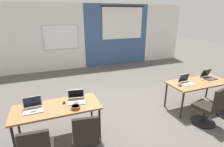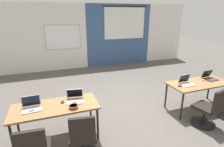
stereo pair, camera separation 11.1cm
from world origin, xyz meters
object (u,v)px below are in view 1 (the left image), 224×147
object	(u,v)px
mouse_near_right_inner	(180,85)
mouse_near_left_inner	(64,103)
mouse_near_right_end	(202,79)
laptop_near_right_inner	(186,82)
desk_near_left	(57,109)
laptop_near_left_end	(33,108)
chair_near_left_inner	(86,141)
desk_near_right	(198,84)
laptop_near_left_inner	(76,99)
snack_bowl	(76,107)
chair_near_right_inner	(208,109)
laptop_near_right_end	(209,77)

from	to	relation	value
mouse_near_right_inner	mouse_near_left_inner	xyz separation A→B (m)	(-2.71, 0.14, 0.00)
mouse_near_right_end	laptop_near_right_inner	world-z (taller)	laptop_near_right_inner
mouse_near_left_inner	desk_near_left	bearing A→B (deg)	-148.83
mouse_near_left_inner	laptop_near_left_end	xyz separation A→B (m)	(-0.55, -0.05, 0.03)
mouse_near_right_inner	laptop_near_left_end	bearing A→B (deg)	178.57
chair_near_left_inner	mouse_near_right_inner	bearing A→B (deg)	-156.47
desk_near_right	laptop_near_right_inner	bearing A→B (deg)	176.45
desk_near_right	mouse_near_right_inner	world-z (taller)	mouse_near_right_inner
laptop_near_left_inner	mouse_near_left_inner	world-z (taller)	laptop_near_left_inner
laptop_near_left_inner	mouse_near_right_inner	bearing A→B (deg)	6.27
mouse_near_right_inner	snack_bowl	world-z (taller)	snack_bowl
laptop_near_left_end	snack_bowl	world-z (taller)	laptop_near_left_end
mouse_near_left_inner	snack_bowl	world-z (taller)	snack_bowl
chair_near_right_inner	mouse_near_left_inner	distance (m)	3.10
laptop_near_right_inner	chair_near_left_inner	world-z (taller)	laptop_near_right_inner
laptop_near_right_end	chair_near_left_inner	xyz separation A→B (m)	(-3.57, -0.80, -0.39)
chair_near_left_inner	snack_bowl	xyz separation A→B (m)	(-0.06, 0.50, 0.38)
desk_near_right	mouse_near_left_inner	bearing A→B (deg)	178.52
chair_near_left_inner	laptop_near_left_end	world-z (taller)	laptop_near_left_end
desk_near_left	chair_near_left_inner	distance (m)	0.85
desk_near_right	snack_bowl	world-z (taller)	snack_bowl
laptop_near_right_inner	laptop_near_left_end	world-z (taller)	laptop_near_left_end
mouse_near_left_inner	laptop_near_left_end	world-z (taller)	laptop_near_left_end
chair_near_right_inner	laptop_near_right_end	bearing A→B (deg)	-148.11
desk_near_left	mouse_near_left_inner	xyz separation A→B (m)	(0.14, 0.09, 0.08)
chair_near_right_inner	snack_bowl	xyz separation A→B (m)	(-2.80, 0.50, 0.38)
mouse_near_left_inner	chair_near_left_inner	xyz separation A→B (m)	(0.23, -0.79, -0.36)
desk_near_right	mouse_near_left_inner	world-z (taller)	mouse_near_left_inner
mouse_near_right_inner	chair_near_right_inner	world-z (taller)	chair_near_right_inner
mouse_near_right_end	chair_near_right_inner	distance (m)	1.03
desk_near_right	laptop_near_right_inner	world-z (taller)	laptop_near_right_inner
laptop_near_right_end	mouse_near_right_inner	world-z (taller)	laptop_near_right_end
desk_near_right	laptop_near_right_end	size ratio (longest dim) A/B	4.61
mouse_near_right_end	chair_near_left_inner	xyz separation A→B (m)	(-3.33, -0.78, -0.36)
chair_near_right_inner	laptop_near_left_end	xyz separation A→B (m)	(-3.53, 0.74, 0.39)
laptop_near_right_end	mouse_near_left_inner	world-z (taller)	laptop_near_right_end
chair_near_right_inner	mouse_near_right_end	bearing A→B (deg)	-139.25
chair_near_right_inner	mouse_near_left_inner	xyz separation A→B (m)	(-2.98, 0.79, 0.36)
desk_near_right	mouse_near_right_end	xyz separation A→B (m)	(0.21, 0.07, 0.08)
laptop_near_right_inner	chair_near_left_inner	distance (m)	2.87
mouse_near_right_inner	snack_bowl	bearing A→B (deg)	-176.60
laptop_near_left_end	snack_bowl	xyz separation A→B (m)	(0.72, -0.23, -0.02)
laptop_near_right_inner	mouse_near_right_inner	xyz separation A→B (m)	(-0.26, -0.07, -0.03)
laptop_near_left_end	laptop_near_right_inner	bearing A→B (deg)	-2.39
laptop_near_right_inner	laptop_near_left_inner	bearing A→B (deg)	175.19
chair_near_right_inner	laptop_near_left_inner	world-z (taller)	laptop_near_left_inner
mouse_near_left_inner	laptop_near_left_end	distance (m)	0.55
laptop_near_right_end	laptop_near_right_inner	world-z (taller)	laptop_near_right_inner
laptop_near_right_inner	chair_near_right_inner	world-z (taller)	laptop_near_right_inner
desk_near_right	laptop_near_left_inner	bearing A→B (deg)	178.36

